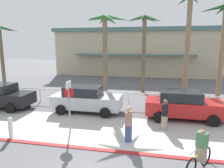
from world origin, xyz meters
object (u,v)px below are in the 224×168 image
stop_sign_bike_lane (69,99)px  palm_tree_3 (189,26)px  palm_tree_2 (144,35)px  pedestrian_1 (165,116)px  palm_tree_0 (0,39)px  palm_tree_4 (224,29)px  car_silver_1 (86,99)px  car_red_2 (183,105)px  palm_tree_1 (105,37)px  car_black_0 (0,96)px  bollard_0 (11,127)px  cyclist_yellow_0 (201,152)px  pedestrian_0 (128,126)px

stop_sign_bike_lane → palm_tree_3: 10.21m
palm_tree_2 → pedestrian_1: (1.60, -8.65, -4.42)m
palm_tree_0 → palm_tree_4: palm_tree_4 is taller
car_silver_1 → car_red_2: same height
palm_tree_0 → car_silver_1: palm_tree_0 is taller
palm_tree_1 → car_black_0: size_ratio=1.48×
bollard_0 → car_red_2: bearing=27.1°
pedestrian_1 → cyclist_yellow_0: bearing=-72.3°
palm_tree_1 → palm_tree_2: palm_tree_2 is taller
stop_sign_bike_lane → palm_tree_0: size_ratio=0.41×
stop_sign_bike_lane → pedestrian_1: (4.69, 1.06, -0.93)m
stop_sign_bike_lane → pedestrian_1: 4.90m
stop_sign_bike_lane → palm_tree_2: palm_tree_2 is taller
bollard_0 → car_silver_1: (2.27, 4.34, 0.35)m
palm_tree_4 → car_red_2: palm_tree_4 is taller
palm_tree_0 → pedestrian_1: size_ratio=3.85×
palm_tree_1 → pedestrian_1: bearing=-50.0°
car_black_0 → car_silver_1: 6.13m
pedestrian_1 → palm_tree_1: bearing=130.0°
car_black_0 → cyclist_yellow_0: bearing=-22.3°
palm_tree_3 → car_red_2: palm_tree_3 is taller
car_red_2 → pedestrian_1: bearing=-121.2°
stop_sign_bike_lane → palm_tree_2: 10.78m
pedestrian_1 → palm_tree_2: bearing=100.5°
bollard_0 → palm_tree_2: (5.51, 11.01, 4.65)m
car_silver_1 → car_red_2: (5.96, -0.14, 0.00)m
palm_tree_2 → pedestrian_0: (-0.05, -10.33, -4.40)m
palm_tree_3 → car_silver_1: palm_tree_3 is taller
palm_tree_1 → palm_tree_3: (6.03, 0.68, 0.82)m
bollard_0 → palm_tree_4: bearing=38.2°
palm_tree_2 → bollard_0: bearing=-116.6°
palm_tree_1 → palm_tree_4: 8.77m
palm_tree_0 → palm_tree_2: (14.72, -0.07, 0.31)m
stop_sign_bike_lane → palm_tree_1: palm_tree_1 is taller
cyclist_yellow_0 → pedestrian_0: (-2.70, 1.63, 0.07)m
pedestrian_1 → car_silver_1: bearing=157.7°
bollard_0 → palm_tree_3: (8.83, 8.16, 5.15)m
pedestrian_1 → palm_tree_0: bearing=151.9°
stop_sign_bike_lane → palm_tree_4: palm_tree_4 is taller
stop_sign_bike_lane → car_silver_1: bearing=92.7°
palm_tree_1 → palm_tree_2: (2.70, 3.53, 0.32)m
stop_sign_bike_lane → car_black_0: stop_sign_bike_lane is taller
palm_tree_0 → pedestrian_1: palm_tree_0 is taller
car_silver_1 → pedestrian_1: 5.23m
palm_tree_3 → palm_tree_4: (2.59, 0.83, -0.24)m
palm_tree_1 → palm_tree_2: bearing=52.6°
stop_sign_bike_lane → palm_tree_0: palm_tree_0 is taller
stop_sign_bike_lane → bollard_0: 2.98m
car_red_2 → pedestrian_1: (-1.12, -1.84, -0.12)m
bollard_0 → palm_tree_1: 9.09m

